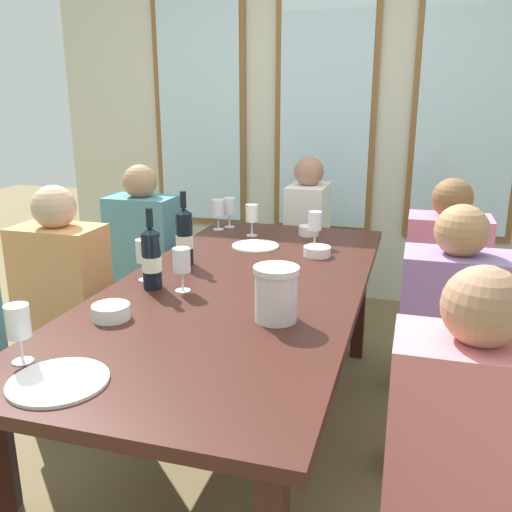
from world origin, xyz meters
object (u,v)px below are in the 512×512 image
wine_glass_3 (182,261)px  seated_person_1 (443,297)px  tasting_bowl_1 (309,230)px  wine_glass_0 (229,207)px  seated_person_3 (461,489)px  wine_glass_5 (218,210)px  seated_person_6 (307,246)px  wine_glass_6 (18,324)px  seated_person_4 (65,313)px  wine_glass_4 (252,215)px  metal_pitcher (276,293)px  seated_person_0 (145,265)px  wine_glass_1 (315,223)px  wine_glass_2 (144,253)px  dining_table (240,300)px  white_plate_0 (58,382)px  wine_bottle_1 (184,236)px  white_plate_1 (255,246)px  tasting_bowl_2 (111,312)px  tasting_bowl_0 (317,251)px  wine_bottle_0 (151,258)px  seated_person_5 (448,356)px

wine_glass_3 → seated_person_1: 1.35m
tasting_bowl_1 → wine_glass_0: bearing=173.1°
wine_glass_3 → seated_person_3: bearing=-31.1°
wine_glass_5 → seated_person_6: size_ratio=0.16×
wine_glass_3 → wine_glass_6: size_ratio=1.00×
tasting_bowl_1 → wine_glass_0: wine_glass_0 is taller
seated_person_1 → seated_person_4: (-1.66, -0.71, 0.00)m
wine_glass_4 → seated_person_3: bearing=-56.9°
metal_pitcher → wine_glass_6: 0.80m
seated_person_0 → metal_pitcher: bearing=-45.5°
wine_glass_1 → seated_person_1: seated_person_1 is taller
wine_glass_2 → seated_person_6: (0.39, 1.51, -0.33)m
dining_table → seated_person_4: size_ratio=1.96×
wine_glass_2 → wine_glass_4: bearing=76.7°
seated_person_4 → seated_person_6: size_ratio=1.00×
white_plate_0 → wine_glass_5: size_ratio=1.53×
wine_bottle_1 → seated_person_3: bearing=-39.6°
white_plate_1 → wine_glass_4: wine_glass_4 is taller
white_plate_1 → seated_person_6: size_ratio=0.21×
wine_glass_2 → wine_glass_3: (0.20, -0.08, 0.00)m
wine_bottle_1 → wine_glass_4: bearing=77.3°
wine_glass_1 → tasting_bowl_2: bearing=-112.8°
white_plate_1 → wine_glass_3: bearing=-97.0°
tasting_bowl_0 → seated_person_0: 1.12m
wine_bottle_1 → seated_person_6: size_ratio=0.30×
wine_glass_1 → wine_glass_5: (-0.59, 0.18, 0.00)m
wine_glass_1 → wine_glass_4: bearing=164.9°
wine_glass_1 → white_plate_0: bearing=-103.8°
wine_glass_3 → wine_glass_0: bearing=99.4°
wine_glass_2 → seated_person_0: (-0.44, 0.82, -0.33)m
metal_pitcher → wine_bottle_0: 0.58m
white_plate_0 → wine_glass_3: bearing=88.1°
wine_glass_4 → seated_person_4: bearing=-128.4°
wine_glass_1 → seated_person_6: bearing=103.6°
wine_bottle_1 → seated_person_4: (-0.51, -0.21, -0.34)m
wine_bottle_1 → wine_glass_2: bearing=-104.6°
wine_glass_0 → seated_person_1: 1.27m
seated_person_5 → seated_person_6: 1.66m
white_plate_0 → seated_person_6: bearing=84.9°
seated_person_4 → seated_person_5: size_ratio=1.00×
tasting_bowl_0 → wine_glass_6: (-0.61, -1.32, 0.09)m
seated_person_4 → white_plate_0: bearing=-55.1°
seated_person_5 → seated_person_1: bearing=90.0°
metal_pitcher → wine_glass_6: (-0.62, -0.50, 0.02)m
dining_table → white_plate_1: white_plate_1 is taller
seated_person_1 → wine_glass_3: bearing=-140.6°
tasting_bowl_2 → wine_glass_6: bearing=-102.1°
wine_glass_4 → seated_person_6: bearing=74.3°
white_plate_1 → wine_bottle_0: (-0.22, -0.71, 0.12)m
white_plate_0 → seated_person_4: (-0.62, 0.89, -0.22)m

